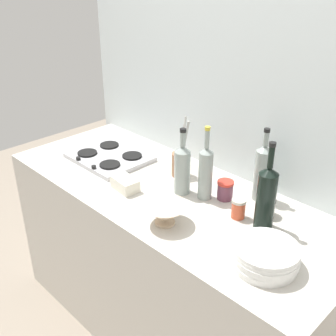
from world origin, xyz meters
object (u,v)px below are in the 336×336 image
object	(u,v)px
plate_stack	(265,256)
condiment_jar_spare	(225,190)
wine_bottle_leftmost	(206,172)
wine_bottle_mid_left	(182,169)
wine_bottle_rightmost	(266,197)
condiment_jar_rear	(267,207)
stovetop_hob	(110,157)
utensil_crock	(181,162)
mixing_bowl	(165,213)
butter_dish	(125,184)
condiment_jar_front	(238,208)
wine_bottle_mid_right	(262,172)

from	to	relation	value
plate_stack	condiment_jar_spare	xyz separation A→B (m)	(-0.39, 0.27, 0.00)
wine_bottle_leftmost	wine_bottle_mid_left	world-z (taller)	wine_bottle_leftmost
plate_stack	wine_bottle_mid_left	distance (m)	0.60
wine_bottle_rightmost	condiment_jar_rear	world-z (taller)	wine_bottle_rightmost
stovetop_hob	condiment_jar_rear	distance (m)	0.93
condiment_jar_rear	stovetop_hob	bearing A→B (deg)	-171.20
wine_bottle_leftmost	condiment_jar_spare	distance (m)	0.13
plate_stack	stovetop_hob	bearing A→B (deg)	172.49
stovetop_hob	plate_stack	size ratio (longest dim) A/B	1.65
stovetop_hob	wine_bottle_mid_left	distance (m)	0.54
utensil_crock	condiment_jar_spare	xyz separation A→B (m)	(0.30, -0.02, -0.03)
wine_bottle_leftmost	wine_bottle_rightmost	bearing A→B (deg)	-1.25
plate_stack	condiment_jar_rear	xyz separation A→B (m)	(-0.18, 0.29, -0.00)
mixing_bowl	plate_stack	bearing A→B (deg)	8.84
butter_dish	stovetop_hob	bearing A→B (deg)	154.67
wine_bottle_leftmost	wine_bottle_mid_left	xyz separation A→B (m)	(-0.11, -0.04, -0.01)
wine_bottle_leftmost	condiment_jar_rear	bearing A→B (deg)	15.98
butter_dish	condiment_jar_front	bearing A→B (deg)	20.00
utensil_crock	condiment_jar_front	xyz separation A→B (m)	(0.44, -0.10, -0.03)
wine_bottle_leftmost	wine_bottle_mid_right	xyz separation A→B (m)	(0.18, 0.18, 0.00)
plate_stack	wine_bottle_leftmost	bearing A→B (deg)	156.03
condiment_jar_front	stovetop_hob	bearing A→B (deg)	-177.30
condiment_jar_rear	condiment_jar_spare	size ratio (longest dim) A/B	0.89
wine_bottle_leftmost	utensil_crock	size ratio (longest dim) A/B	1.10
butter_dish	wine_bottle_rightmost	bearing A→B (deg)	17.81
utensil_crock	plate_stack	bearing A→B (deg)	-22.39
butter_dish	condiment_jar_spare	xyz separation A→B (m)	(0.39, 0.27, 0.02)
condiment_jar_rear	utensil_crock	bearing A→B (deg)	-179.96
condiment_jar_rear	mixing_bowl	bearing A→B (deg)	-126.26
mixing_bowl	condiment_jar_rear	size ratio (longest dim) A/B	2.39
wine_bottle_rightmost	wine_bottle_leftmost	bearing A→B (deg)	178.75
stovetop_hob	wine_bottle_leftmost	size ratio (longest dim) A/B	1.15
condiment_jar_front	condiment_jar_rear	distance (m)	0.13
condiment_jar_front	condiment_jar_spare	size ratio (longest dim) A/B	0.97
plate_stack	mixing_bowl	bearing A→B (deg)	-171.16
stovetop_hob	mixing_bowl	size ratio (longest dim) A/B	2.13
utensil_crock	condiment_jar_spare	bearing A→B (deg)	-3.82
stovetop_hob	mixing_bowl	bearing A→B (deg)	-18.11
wine_bottle_mid_right	butter_dish	size ratio (longest dim) A/B	2.54
butter_dish	condiment_jar_spare	bearing A→B (deg)	35.07
butter_dish	utensil_crock	size ratio (longest dim) A/B	0.43
wine_bottle_leftmost	condiment_jar_rear	distance (m)	0.31
wine_bottle_mid_right	condiment_jar_rear	size ratio (longest dim) A/B	4.34
wine_bottle_leftmost	wine_bottle_rightmost	size ratio (longest dim) A/B	0.92
wine_bottle_mid_right	condiment_jar_spare	distance (m)	0.19
mixing_bowl	condiment_jar_spare	distance (m)	0.34
condiment_jar_rear	wine_bottle_mid_right	bearing A→B (deg)	135.84
butter_dish	condiment_jar_rear	distance (m)	0.66
plate_stack	wine_bottle_mid_right	xyz separation A→B (m)	(-0.28, 0.38, 0.10)
wine_bottle_mid_right	butter_dish	bearing A→B (deg)	-142.12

